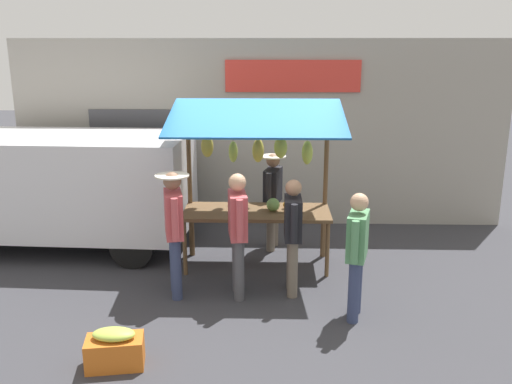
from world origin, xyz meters
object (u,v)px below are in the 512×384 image
shopper_with_shopping_bag (293,229)px  produce_crate_near (115,349)px  shopper_with_ponytail (238,226)px  market_stall (258,166)px  shopper_in_striped_shirt (357,248)px  vendor_with_sunhat (273,194)px  shopper_in_grey_tee (174,223)px  parked_van (45,181)px

shopper_with_shopping_bag → produce_crate_near: shopper_with_shopping_bag is taller
produce_crate_near → shopper_with_ponytail: bearing=-124.4°
market_stall → shopper_in_striped_shirt: market_stall is taller
produce_crate_near → shopper_in_striped_shirt: bearing=-156.4°
vendor_with_sunhat → shopper_with_shopping_bag: size_ratio=1.00×
market_stall → shopper_in_grey_tee: market_stall is taller
shopper_in_striped_shirt → shopper_with_ponytail: bearing=83.8°
vendor_with_sunhat → shopper_with_ponytail: size_ratio=0.94×
shopper_with_shopping_bag → shopper_in_striped_shirt: (-0.75, 0.68, 0.01)m
vendor_with_sunhat → shopper_in_striped_shirt: 2.59m
vendor_with_sunhat → shopper_with_shopping_bag: bearing=21.9°
shopper_with_shopping_bag → produce_crate_near: (1.92, 1.85, -0.72)m
shopper_with_shopping_bag → shopper_with_ponytail: shopper_with_ponytail is taller
parked_van → produce_crate_near: (-2.08, 3.56, -0.92)m
shopper_with_ponytail → market_stall: bearing=-20.7°
shopper_in_grey_tee → shopper_in_striped_shirt: shopper_in_grey_tee is taller
vendor_with_sunhat → shopper_with_shopping_bag: vendor_with_sunhat is taller
shopper_with_ponytail → produce_crate_near: 2.26m
shopper_in_striped_shirt → market_stall: bearing=51.5°
market_stall → shopper_in_striped_shirt: 2.18m
vendor_with_sunhat → parked_van: bearing=-77.2°
shopper_in_striped_shirt → parked_van: size_ratio=0.36×
shopper_in_grey_tee → produce_crate_near: 1.96m
market_stall → parked_van: (3.52, -0.71, -0.43)m
shopper_with_ponytail → shopper_in_striped_shirt: bearing=-119.6°
produce_crate_near → market_stall: bearing=-116.8°
parked_van → vendor_with_sunhat: bearing=-177.7°
shopper_in_striped_shirt → produce_crate_near: shopper_in_striped_shirt is taller
shopper_with_ponytail → shopper_in_striped_shirt: (-1.48, 0.58, -0.07)m
vendor_with_sunhat → shopper_in_striped_shirt: bearing=36.2°
shopper_with_shopping_bag → market_stall: bearing=25.5°
market_stall → produce_crate_near: 3.47m
produce_crate_near → shopper_in_grey_tee: bearing=-101.5°
vendor_with_sunhat → shopper_in_grey_tee: shopper_in_grey_tee is taller
parked_van → shopper_in_striped_shirt: bearing=155.8°
market_stall → shopper_with_ponytail: bearing=77.7°
market_stall → shopper_with_shopping_bag: market_stall is taller
shopper_with_ponytail → shopper_with_shopping_bag: bearing=-89.9°
shopper_in_striped_shirt → parked_van: parked_van is taller
market_stall → produce_crate_near: market_stall is taller
shopper_in_grey_tee → shopper_in_striped_shirt: 2.40m
shopper_with_shopping_bag → shopper_in_striped_shirt: bearing=-132.8°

